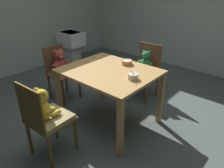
# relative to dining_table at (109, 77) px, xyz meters

# --- Properties ---
(ground_plane) EXTENTS (5.20, 5.20, 0.04)m
(ground_plane) POSITION_rel_dining_table_xyz_m (0.00, 0.00, -0.67)
(ground_plane) COLOR #4D5854
(dining_table) EXTENTS (1.11, 0.91, 0.74)m
(dining_table) POSITION_rel_dining_table_xyz_m (0.00, 0.00, 0.00)
(dining_table) COLOR #B0834A
(dining_table) RESTS_ON ground_plane
(teddy_chair_far_center) EXTENTS (0.43, 0.42, 0.85)m
(teddy_chair_far_center) POSITION_rel_dining_table_xyz_m (-0.05, 0.90, -0.13)
(teddy_chair_far_center) COLOR brown
(teddy_chair_far_center) RESTS_ON ground_plane
(teddy_chair_near_front) EXTENTS (0.43, 0.42, 0.89)m
(teddy_chair_near_front) POSITION_rel_dining_table_xyz_m (-0.06, -0.89, -0.11)
(teddy_chair_near_front) COLOR brown
(teddy_chair_near_front) RESTS_ON ground_plane
(teddy_chair_near_left) EXTENTS (0.40, 0.41, 0.84)m
(teddy_chair_near_left) POSITION_rel_dining_table_xyz_m (-1.00, -0.01, -0.11)
(teddy_chair_near_left) COLOR brown
(teddy_chair_near_left) RESTS_ON ground_plane
(porridge_bowl_cream_near_right) EXTENTS (0.12, 0.13, 0.12)m
(porridge_bowl_cream_near_right) POSITION_rel_dining_table_xyz_m (0.37, -0.02, 0.13)
(porridge_bowl_cream_near_right) COLOR beige
(porridge_bowl_cream_near_right) RESTS_ON dining_table
(porridge_bowl_terracotta_far_center) EXTENTS (0.14, 0.14, 0.05)m
(porridge_bowl_terracotta_far_center) POSITION_rel_dining_table_xyz_m (0.04, 0.30, 0.13)
(porridge_bowl_terracotta_far_center) COLOR #B67449
(porridge_bowl_terracotta_far_center) RESTS_ON dining_table
(sink_basin) EXTENTS (0.50, 0.40, 0.74)m
(sink_basin) POSITION_rel_dining_table_xyz_m (-2.05, 1.06, -0.16)
(sink_basin) COLOR #B7B2A8
(sink_basin) RESTS_ON ground_plane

